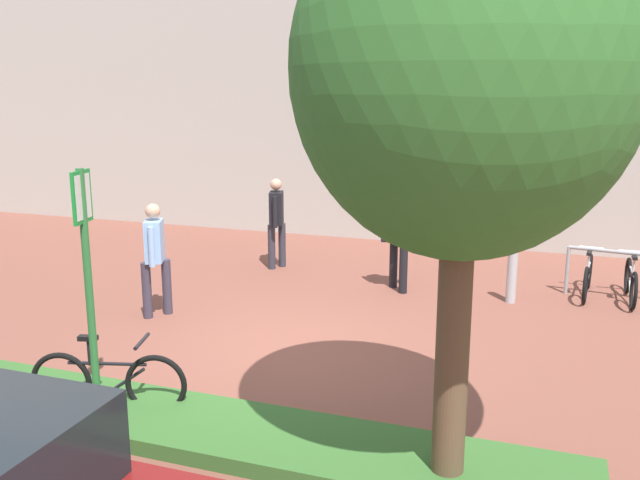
# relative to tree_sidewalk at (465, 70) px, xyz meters

# --- Properties ---
(ground_plane) EXTENTS (60.00, 60.00, 0.00)m
(ground_plane) POSITION_rel_tree_sidewalk_xyz_m (-2.41, 2.41, -3.50)
(ground_plane) COLOR brown
(building_facade) EXTENTS (28.00, 1.20, 10.00)m
(building_facade) POSITION_rel_tree_sidewalk_xyz_m (-2.41, 9.86, 1.50)
(building_facade) COLOR #B2ADA3
(building_facade) RESTS_ON ground
(planter_strip) EXTENTS (7.00, 1.10, 0.16)m
(planter_strip) POSITION_rel_tree_sidewalk_xyz_m (-2.19, 0.08, -3.42)
(planter_strip) COLOR #336028
(planter_strip) RESTS_ON ground
(tree_sidewalk) EXTENTS (2.67, 2.67, 4.99)m
(tree_sidewalk) POSITION_rel_tree_sidewalk_xyz_m (0.00, 0.00, 0.00)
(tree_sidewalk) COLOR brown
(tree_sidewalk) RESTS_ON ground
(parking_sign_post) EXTENTS (0.10, 0.36, 2.61)m
(parking_sign_post) POSITION_rel_tree_sidewalk_xyz_m (-3.65, 0.08, -1.80)
(parking_sign_post) COLOR #2D7238
(parking_sign_post) RESTS_ON ground
(bike_at_sign) EXTENTS (1.63, 0.57, 0.86)m
(bike_at_sign) POSITION_rel_tree_sidewalk_xyz_m (-3.58, 0.19, -3.15)
(bike_at_sign) COLOR black
(bike_at_sign) RESTS_ON ground
(bollard_steel) EXTENTS (0.16, 0.16, 0.90)m
(bollard_steel) POSITION_rel_tree_sidewalk_xyz_m (0.16, 5.51, -3.05)
(bollard_steel) COLOR #ADADB2
(bollard_steel) RESTS_ON ground
(person_casual_tan) EXTENTS (0.38, 0.57, 1.72)m
(person_casual_tan) POSITION_rel_tree_sidewalk_xyz_m (-4.83, 3.07, -2.51)
(person_casual_tan) COLOR #383342
(person_casual_tan) RESTS_ON ground
(person_suited_dark) EXTENTS (0.35, 0.59, 1.72)m
(person_suited_dark) POSITION_rel_tree_sidewalk_xyz_m (-4.23, 6.26, -2.51)
(person_suited_dark) COLOR #2D2D38
(person_suited_dark) RESTS_ON ground
(person_suited_navy) EXTENTS (0.60, 0.42, 1.72)m
(person_suited_navy) POSITION_rel_tree_sidewalk_xyz_m (-1.70, 5.58, -2.51)
(person_suited_navy) COLOR black
(person_suited_navy) RESTS_ON ground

